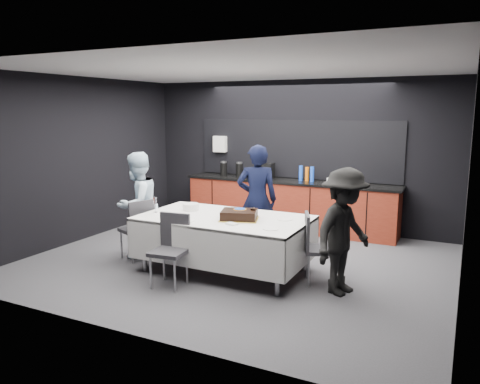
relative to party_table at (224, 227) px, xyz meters
The scene contains 18 objects.
ground 0.76m from the party_table, 90.00° to the left, with size 6.00×6.00×0.00m, color #434348.
room_shell 1.28m from the party_table, 90.00° to the left, with size 6.04×5.04×2.82m.
kitchenette 2.62m from the party_table, 90.35° to the left, with size 4.10×0.64×2.05m.
party_table is the anchor object (origin of this frame).
cake_assembly 0.33m from the party_table, 10.12° to the right, with size 0.61×0.55×0.16m.
plate_stack 0.69m from the party_table, 165.98° to the left, with size 0.24×0.24×0.10m, color white.
loose_plate_near 0.55m from the party_table, 126.63° to the right, with size 0.20×0.20×0.01m, color white.
loose_plate_right_a 0.86m from the party_table, 14.84° to the left, with size 0.21×0.21×0.01m, color white.
loose_plate_right_b 0.92m from the party_table, 22.25° to the right, with size 0.19×0.19×0.01m, color white.
loose_plate_far 0.32m from the party_table, 84.09° to the left, with size 0.18×0.18×0.01m, color white.
fork_pile 0.49m from the party_table, 49.49° to the right, with size 0.15×0.09×0.02m, color white.
champagne_flute 1.09m from the party_table, 169.88° to the right, with size 0.06×0.06×0.22m.
chair_left 1.39m from the party_table, behind, with size 0.55×0.55×0.92m.
chair_right 1.29m from the party_table, ahead, with size 0.55×0.55×0.92m.
chair_near 0.84m from the party_table, 116.56° to the right, with size 0.47×0.47×0.92m.
person_center 0.98m from the party_table, 85.67° to the left, with size 0.63×0.41×1.72m, color black.
person_left 1.53m from the party_table, behind, with size 0.78×0.61×1.61m, color silver.
person_right 1.70m from the party_table, ahead, with size 1.01×0.58×1.56m, color black.
Camera 1 is at (2.99, -5.97, 2.25)m, focal length 35.00 mm.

